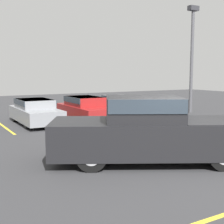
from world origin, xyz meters
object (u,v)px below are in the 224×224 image
Objects in this scene: parked_sedan_a at (35,111)px; parked_sedan_b at (85,108)px; pickup_truck at (153,130)px; light_post at (192,51)px; parked_sedan_c at (124,105)px; wheel_stop_curb at (96,110)px.

parked_sedan_a is 0.94× the size of parked_sedan_b.
pickup_truck is 0.90× the size of light_post.
pickup_truck is 1.33× the size of parked_sedan_c.
parked_sedan_c is at bearing 91.55° from pickup_truck.
parked_sedan_a is at bearing -147.68° from wheel_stop_curb.
pickup_truck is 3.32× the size of wheel_stop_curb.
pickup_truck is at bearing -11.13° from parked_sedan_b.
parked_sedan_c is at bearing 91.56° from parked_sedan_a.
parked_sedan_c is at bearing 172.29° from light_post.
parked_sedan_a is at bearing 177.04° from light_post.
pickup_truck is 8.53m from parked_sedan_a.
parked_sedan_c is at bearing 93.99° from parked_sedan_b.
parked_sedan_c is 3.20m from wheel_stop_curb.
wheel_stop_curb is at bearing 99.19° from pickup_truck.
parked_sedan_c is 5.85m from light_post.
parked_sedan_c is (4.41, 8.59, -0.28)m from pickup_truck.
light_post is at bearing -37.02° from wheel_stop_curb.
light_post reaches higher than pickup_truck.
light_post is (9.18, 7.94, 3.05)m from pickup_truck.
parked_sedan_a is at bearing -91.81° from parked_sedan_c.
wheel_stop_curb is at bearing 122.60° from parked_sedan_a.
wheel_stop_curb is (4.17, 11.73, -0.87)m from pickup_truck.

